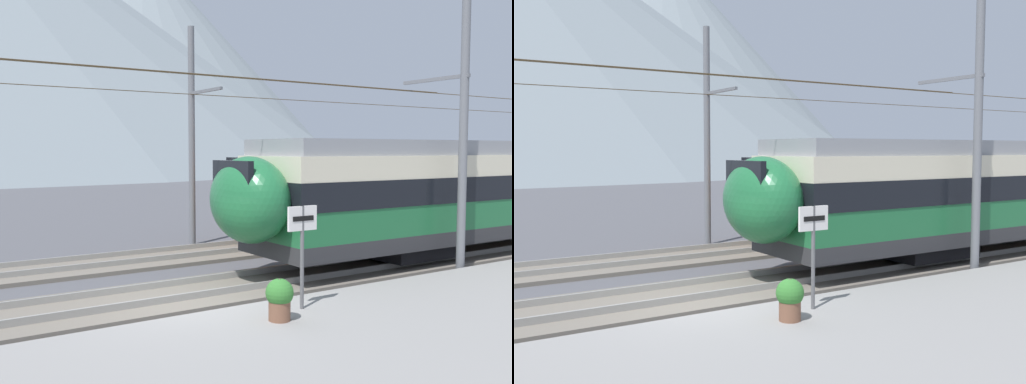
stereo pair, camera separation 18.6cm
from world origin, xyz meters
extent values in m
plane|color=#4C4C51|center=(0.00, 0.00, 0.00)|extent=(400.00, 400.00, 0.00)
cube|color=gray|center=(0.00, -4.42, 0.16)|extent=(120.00, 6.95, 0.31)
cube|color=#6B6359|center=(0.00, 1.44, 0.06)|extent=(120.00, 3.00, 0.12)
cube|color=gray|center=(0.00, 0.72, 0.20)|extent=(120.00, 0.07, 0.16)
cube|color=gray|center=(0.00, 2.15, 0.20)|extent=(120.00, 0.07, 0.16)
cube|color=#6B6359|center=(0.00, 6.19, 0.06)|extent=(120.00, 3.00, 0.12)
cube|color=gray|center=(0.00, 5.47, 0.20)|extent=(120.00, 0.07, 0.16)
cube|color=gray|center=(0.00, 6.90, 0.20)|extent=(120.00, 0.07, 0.16)
cube|color=black|center=(8.19, 1.44, 0.49)|extent=(2.80, 2.36, 0.42)
ellipsoid|color=#1E6638|center=(2.44, 1.44, 2.27)|extent=(1.80, 2.71, 2.25)
cube|color=black|center=(1.94, 1.44, 2.70)|extent=(0.16, 1.77, 1.19)
cube|color=#2D2D30|center=(18.85, 6.19, 0.92)|extent=(25.43, 2.99, 0.45)
cube|color=orange|center=(18.85, 6.19, 1.57)|extent=(25.43, 2.99, 0.85)
cube|color=black|center=(18.85, 6.19, 2.38)|extent=(25.43, 3.03, 0.75)
cube|color=silver|center=(18.85, 6.19, 3.08)|extent=(25.43, 2.99, 0.65)
cube|color=gray|center=(18.85, 6.19, 3.62)|extent=(25.13, 2.79, 0.45)
cube|color=black|center=(10.97, 6.19, 0.49)|extent=(2.80, 2.39, 0.42)
ellipsoid|color=orange|center=(5.59, 6.19, 2.27)|extent=(1.80, 2.75, 2.25)
cube|color=black|center=(5.09, 6.19, 2.70)|extent=(0.16, 1.79, 1.19)
cylinder|color=slate|center=(8.20, -0.64, 3.97)|extent=(0.24, 0.24, 7.94)
cube|color=slate|center=(8.20, 0.40, 5.61)|extent=(0.10, 2.37, 0.10)
cylinder|color=#473823|center=(8.20, 1.44, 5.36)|extent=(43.90, 0.02, 0.02)
cylinder|color=slate|center=(4.24, 8.29, 4.03)|extent=(0.24, 0.24, 8.07)
cube|color=slate|center=(4.24, 7.24, 5.64)|extent=(0.10, 2.40, 0.10)
cylinder|color=#473823|center=(4.24, 6.19, 5.39)|extent=(43.90, 0.02, 0.02)
cylinder|color=#59595B|center=(1.63, -1.87, 1.37)|extent=(0.08, 0.08, 2.12)
cube|color=silver|center=(1.63, -1.87, 2.18)|extent=(0.70, 0.06, 0.50)
cube|color=black|center=(1.63, -1.90, 2.18)|extent=(0.52, 0.01, 0.10)
cylinder|color=brown|center=(0.77, -2.30, 0.50)|extent=(0.42, 0.42, 0.38)
sphere|color=#33752D|center=(0.77, -2.30, 0.85)|extent=(0.54, 0.54, 0.54)
sphere|color=#DB5193|center=(0.77, -2.30, 0.97)|extent=(0.30, 0.30, 0.30)
cone|color=slate|center=(67.47, 168.83, 34.09)|extent=(123.69, 123.69, 68.17)
camera|label=1|loc=(-5.54, -11.26, 3.57)|focal=41.05mm
camera|label=2|loc=(-5.38, -11.36, 3.57)|focal=41.05mm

